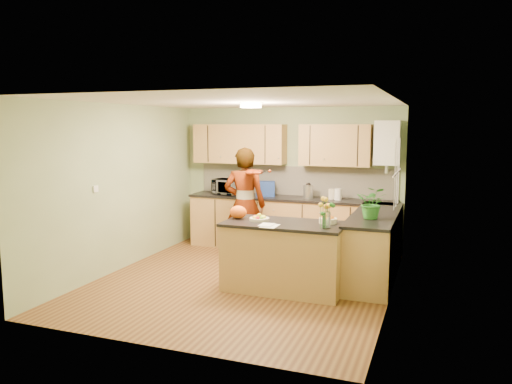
% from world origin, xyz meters
% --- Properties ---
extents(floor, '(4.50, 4.50, 0.00)m').
position_xyz_m(floor, '(0.00, 0.00, 0.00)').
color(floor, '#573219').
rests_on(floor, ground).
extents(ceiling, '(4.00, 4.50, 0.02)m').
position_xyz_m(ceiling, '(0.00, 0.00, 2.50)').
color(ceiling, silver).
rests_on(ceiling, wall_back).
extents(wall_back, '(4.00, 0.02, 2.50)m').
position_xyz_m(wall_back, '(0.00, 2.25, 1.25)').
color(wall_back, gray).
rests_on(wall_back, floor).
extents(wall_front, '(4.00, 0.02, 2.50)m').
position_xyz_m(wall_front, '(0.00, -2.25, 1.25)').
color(wall_front, gray).
rests_on(wall_front, floor).
extents(wall_left, '(0.02, 4.50, 2.50)m').
position_xyz_m(wall_left, '(-2.00, 0.00, 1.25)').
color(wall_left, gray).
rests_on(wall_left, floor).
extents(wall_right, '(0.02, 4.50, 2.50)m').
position_xyz_m(wall_right, '(2.00, 0.00, 1.25)').
color(wall_right, gray).
rests_on(wall_right, floor).
extents(back_counter, '(3.64, 0.62, 0.94)m').
position_xyz_m(back_counter, '(0.10, 1.95, 0.47)').
color(back_counter, '#B08A46').
rests_on(back_counter, floor).
extents(right_counter, '(0.62, 2.24, 0.94)m').
position_xyz_m(right_counter, '(1.70, 0.85, 0.47)').
color(right_counter, '#B08A46').
rests_on(right_counter, floor).
extents(splashback, '(3.60, 0.02, 0.52)m').
position_xyz_m(splashback, '(0.10, 2.23, 1.20)').
color(splashback, beige).
rests_on(splashback, back_counter).
extents(upper_cabinets, '(3.20, 0.34, 0.70)m').
position_xyz_m(upper_cabinets, '(-0.18, 2.08, 1.85)').
color(upper_cabinets, '#B08A46').
rests_on(upper_cabinets, wall_back).
extents(boiler, '(0.40, 0.30, 0.86)m').
position_xyz_m(boiler, '(1.70, 2.09, 1.90)').
color(boiler, white).
rests_on(boiler, wall_back).
extents(window_right, '(0.01, 1.30, 1.05)m').
position_xyz_m(window_right, '(1.99, 0.60, 1.55)').
color(window_right, white).
rests_on(window_right, wall_right).
extents(light_switch, '(0.02, 0.09, 0.09)m').
position_xyz_m(light_switch, '(-1.99, -0.60, 1.30)').
color(light_switch, white).
rests_on(light_switch, wall_left).
extents(ceiling_lamp, '(0.30, 0.30, 0.07)m').
position_xyz_m(ceiling_lamp, '(0.00, 0.30, 2.46)').
color(ceiling_lamp, '#FFEABF').
rests_on(ceiling_lamp, ceiling).
extents(peninsula_island, '(1.59, 0.82, 0.91)m').
position_xyz_m(peninsula_island, '(0.63, -0.12, 0.46)').
color(peninsula_island, '#B08A46').
rests_on(peninsula_island, floor).
extents(fruit_dish, '(0.27, 0.27, 0.09)m').
position_xyz_m(fruit_dish, '(0.28, -0.12, 0.95)').
color(fruit_dish, beige).
rests_on(fruit_dish, peninsula_island).
extents(orange_bowl, '(0.23, 0.23, 0.14)m').
position_xyz_m(orange_bowl, '(1.18, 0.03, 0.97)').
color(orange_bowl, beige).
rests_on(orange_bowl, peninsula_island).
extents(flower_vase, '(0.24, 0.24, 0.45)m').
position_xyz_m(flower_vase, '(1.23, -0.30, 1.21)').
color(flower_vase, silver).
rests_on(flower_vase, peninsula_island).
extents(orange_bag, '(0.29, 0.26, 0.18)m').
position_xyz_m(orange_bag, '(-0.04, -0.07, 1.00)').
color(orange_bag, orange).
rests_on(orange_bag, peninsula_island).
extents(papers, '(0.20, 0.27, 0.01)m').
position_xyz_m(papers, '(0.53, -0.42, 0.92)').
color(papers, white).
rests_on(papers, peninsula_island).
extents(violinist, '(0.73, 0.54, 1.84)m').
position_xyz_m(violinist, '(-0.38, 1.02, 0.92)').
color(violinist, '#E9A78E').
rests_on(violinist, floor).
extents(violin, '(0.69, 0.60, 0.17)m').
position_xyz_m(violin, '(-0.18, 0.80, 1.47)').
color(violin, '#500C05').
rests_on(violin, violinist).
extents(microwave, '(0.57, 0.45, 0.28)m').
position_xyz_m(microwave, '(-1.07, 1.92, 1.08)').
color(microwave, white).
rests_on(microwave, back_counter).
extents(blue_box, '(0.38, 0.32, 0.26)m').
position_xyz_m(blue_box, '(-0.36, 1.97, 1.07)').
color(blue_box, navy).
rests_on(blue_box, back_counter).
extents(kettle, '(0.17, 0.17, 0.31)m').
position_xyz_m(kettle, '(0.42, 1.96, 1.07)').
color(kettle, silver).
rests_on(kettle, back_counter).
extents(jar_cream, '(0.15, 0.15, 0.17)m').
position_xyz_m(jar_cream, '(0.83, 1.98, 1.03)').
color(jar_cream, beige).
rests_on(jar_cream, back_counter).
extents(jar_white, '(0.14, 0.14, 0.19)m').
position_xyz_m(jar_white, '(0.94, 1.94, 1.03)').
color(jar_white, white).
rests_on(jar_white, back_counter).
extents(potted_plant, '(0.41, 0.36, 0.44)m').
position_xyz_m(potted_plant, '(1.70, 0.39, 1.16)').
color(potted_plant, '#2B7627').
rests_on(potted_plant, right_counter).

